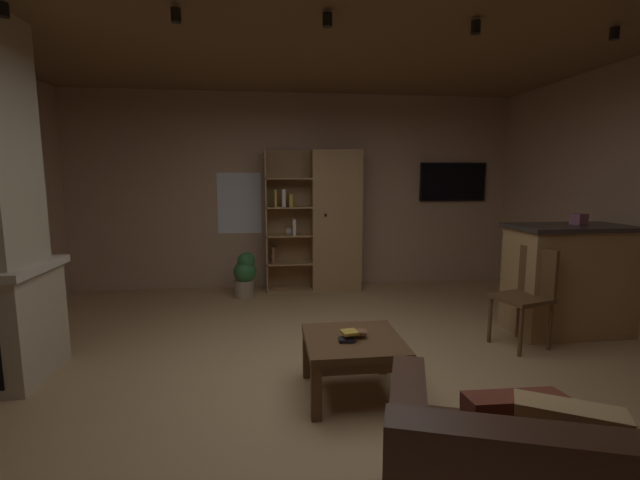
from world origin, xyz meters
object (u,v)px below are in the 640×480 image
object	(u,v)px
table_book_1	(359,332)
potted_floor_plant	(245,274)
coffee_table	(353,349)
bookshelf_cabinet	(329,221)
wall_mounted_tv	(453,182)
kitchen_bar_counter	(579,279)
table_book_0	(346,340)
tissue_box	(579,219)
table_book_2	(349,332)
dining_chair	(528,290)

from	to	relation	value
table_book_1	potted_floor_plant	bearing A→B (deg)	109.28
coffee_table	table_book_1	size ratio (longest dim) A/B	6.70
bookshelf_cabinet	wall_mounted_tv	xyz separation A→B (m)	(1.88, 0.21, 0.54)
kitchen_bar_counter	coffee_table	bearing A→B (deg)	-158.25
kitchen_bar_counter	table_book_0	world-z (taller)	kitchen_bar_counter
kitchen_bar_counter	coffee_table	xyz separation A→B (m)	(-2.52, -1.01, -0.21)
kitchen_bar_counter	tissue_box	world-z (taller)	tissue_box
table_book_1	table_book_2	distance (m)	0.10
bookshelf_cabinet	kitchen_bar_counter	world-z (taller)	bookshelf_cabinet
kitchen_bar_counter	dining_chair	size ratio (longest dim) A/B	1.53
table_book_1	tissue_box	bearing A→B (deg)	22.88
coffee_table	wall_mounted_tv	xyz separation A→B (m)	(2.14, 3.26, 1.16)
kitchen_bar_counter	potted_floor_plant	xyz separation A→B (m)	(-3.42, 1.70, -0.24)
table_book_0	potted_floor_plant	distance (m)	2.90
table_book_0	table_book_2	distance (m)	0.06
table_book_2	potted_floor_plant	bearing A→B (deg)	107.38
coffee_table	potted_floor_plant	distance (m)	2.85
kitchen_bar_counter	table_book_0	bearing A→B (deg)	-157.46
coffee_table	table_book_2	distance (m)	0.15
tissue_box	table_book_1	size ratio (longest dim) A/B	1.15
table_book_0	coffee_table	bearing A→B (deg)	46.37
table_book_1	potted_floor_plant	distance (m)	2.86
table_book_0	table_book_1	size ratio (longest dim) A/B	1.02
dining_chair	table_book_2	bearing A→B (deg)	-157.27
kitchen_bar_counter	bookshelf_cabinet	bearing A→B (deg)	137.84
table_book_2	wall_mounted_tv	xyz separation A→B (m)	(2.18, 3.30, 1.02)
bookshelf_cabinet	table_book_0	xyz separation A→B (m)	(-0.33, -3.12, -0.52)
kitchen_bar_counter	table_book_1	world-z (taller)	kitchen_bar_counter
table_book_0	tissue_box	bearing A→B (deg)	23.42
table_book_1	potted_floor_plant	xyz separation A→B (m)	(-0.94, 2.70, -0.15)
potted_floor_plant	wall_mounted_tv	bearing A→B (deg)	10.33
table_book_0	table_book_2	world-z (taller)	table_book_2
kitchen_bar_counter	dining_chair	world-z (taller)	kitchen_bar_counter
coffee_table	table_book_2	xyz separation A→B (m)	(-0.04, -0.04, 0.14)
bookshelf_cabinet	dining_chair	distance (m)	2.82
bookshelf_cabinet	table_book_1	distance (m)	3.09
bookshelf_cabinet	coffee_table	bearing A→B (deg)	-94.91
kitchen_bar_counter	table_book_2	world-z (taller)	kitchen_bar_counter
dining_chair	potted_floor_plant	size ratio (longest dim) A/B	1.53
kitchen_bar_counter	tissue_box	size ratio (longest dim) A/B	11.71
potted_floor_plant	wall_mounted_tv	size ratio (longest dim) A/B	0.60
table_book_0	bookshelf_cabinet	bearing A→B (deg)	84.03
coffee_table	table_book_1	xyz separation A→B (m)	(0.05, 0.01, 0.12)
dining_chair	tissue_box	bearing A→B (deg)	24.40
bookshelf_cabinet	wall_mounted_tv	world-z (taller)	bookshelf_cabinet
tissue_box	coffee_table	bearing A→B (deg)	-157.35
coffee_table	table_book_0	xyz separation A→B (m)	(-0.06, -0.07, 0.09)
bookshelf_cabinet	wall_mounted_tv	distance (m)	1.97
wall_mounted_tv	kitchen_bar_counter	bearing A→B (deg)	-80.48
dining_chair	wall_mounted_tv	distance (m)	2.74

